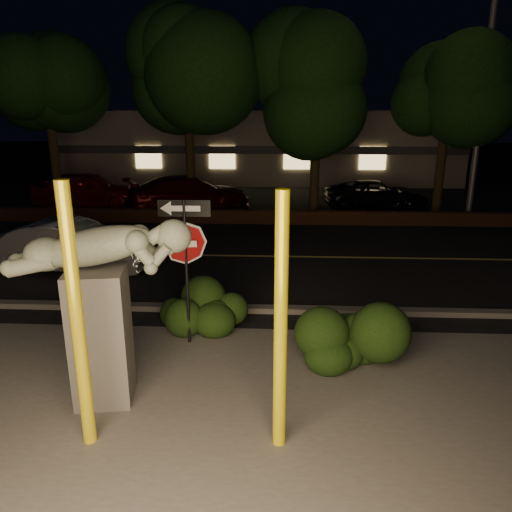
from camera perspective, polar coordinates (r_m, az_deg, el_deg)
The scene contains 24 objects.
ground at distance 17.59m, azimuth -1.04°, elevation 2.80°, with size 90.00×90.00×0.00m, color black.
patio at distance 7.46m, azimuth -6.98°, elevation -18.01°, with size 14.00×6.00×0.02m, color #4C4944.
road at distance 14.70m, azimuth -1.82°, elevation -0.01°, with size 80.00×8.00×0.01m, color black.
lane_marking at distance 14.70m, azimuth -1.82°, elevation 0.04°, with size 80.00×0.12×0.01m, color #AF9746.
curb at distance 10.84m, azimuth -3.56°, elevation -6.01°, with size 80.00×0.25×0.12m, color #4C4944.
brick_wall at distance 18.80m, azimuth -0.77°, elevation 4.49°, with size 40.00×0.35×0.50m, color #4B2818.
parking_lot at distance 24.43m, azimuth 0.07°, elevation 6.78°, with size 40.00×12.00×0.01m, color black.
building at distance 32.12m, azimuth 0.78°, elevation 12.77°, with size 22.00×10.20×4.00m.
tree_far_a at distance 22.05m, azimuth -22.95°, elevation 18.38°, with size 4.60×4.60×7.43m.
tree_far_b at distance 20.64m, azimuth -7.96°, elevation 21.65°, with size 5.20×5.20×8.41m.
tree_far_c at distance 19.92m, azimuth 7.15°, elevation 20.72°, with size 4.80×4.80×7.84m.
tree_far_d at distance 21.33m, azimuth 21.32°, elevation 18.85°, with size 4.40×4.40×7.42m.
yellow_pole_left at distance 6.52m, azimuth -19.76°, elevation -7.04°, with size 0.17×0.17×3.46m, color yellow.
yellow_pole_right at distance 6.14m, azimuth 2.83°, elevation -8.04°, with size 0.17×0.17×3.36m, color yellow.
signpost at distance 8.86m, azimuth -8.06°, elevation 1.37°, with size 0.92×0.07×2.70m.
sculpture at distance 7.44m, azimuth -17.35°, elevation -4.13°, with size 2.58×1.06×2.75m.
hedge_center at distance 9.79m, azimuth -6.50°, elevation -5.81°, with size 1.96×0.92×1.02m, color black.
hedge_right at distance 8.94m, azimuth 10.96°, elevation -7.77°, with size 1.79×0.96×1.17m, color black.
hedge_far_right at distance 8.68m, azimuth 10.28°, elevation -8.65°, with size 1.63×1.02×1.13m, color black.
streetlight at distance 20.47m, azimuth 24.71°, elevation 21.98°, with size 1.57×0.87×11.10m.
silver_sedan at distance 14.14m, azimuth -20.15°, elevation 1.08°, with size 1.43×4.10×1.35m, color silver.
parked_car_red at distance 22.97m, azimuth -18.68°, elevation 7.21°, with size 1.83×4.55×1.55m, color maroon.
parked_car_darkred at distance 21.10m, azimuth -7.63°, elevation 7.07°, with size 2.09×5.13×1.49m, color #390505.
parked_car_dark at distance 22.11m, azimuth 13.60°, elevation 6.82°, with size 2.00×4.34×1.21m, color black.
Camera 1 is at (1.16, -7.03, 4.26)m, focal length 35.00 mm.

